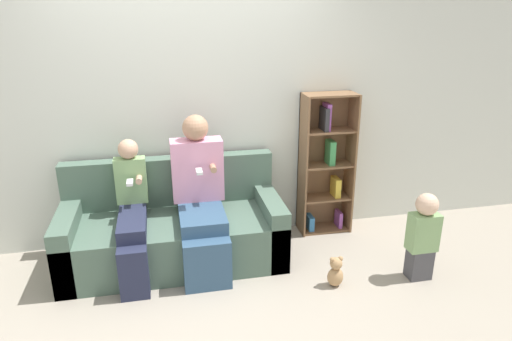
{
  "coord_description": "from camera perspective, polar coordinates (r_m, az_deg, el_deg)",
  "views": [
    {
      "loc": [
        -0.26,
        -3.1,
        2.11
      ],
      "look_at": [
        0.53,
        0.55,
        0.76
      ],
      "focal_mm": 32.0,
      "sensor_mm": 36.0,
      "label": 1
    }
  ],
  "objects": [
    {
      "name": "ground_plane",
      "position": [
        3.76,
        -6.28,
        -14.4
      ],
      "size": [
        14.0,
        14.0,
        0.0
      ],
      "primitive_type": "plane",
      "color": "#9E9384"
    },
    {
      "name": "back_wall",
      "position": [
        4.14,
        -8.37,
        8.01
      ],
      "size": [
        10.0,
        0.06,
        2.55
      ],
      "color": "silver",
      "rests_on": "ground_plane"
    },
    {
      "name": "teddy_bear",
      "position": [
        3.76,
        9.91,
        -12.42
      ],
      "size": [
        0.13,
        0.11,
        0.26
      ],
      "color": "tan",
      "rests_on": "ground_plane"
    },
    {
      "name": "bookshelf",
      "position": [
        4.43,
        8.69,
        0.89
      ],
      "size": [
        0.5,
        0.26,
        1.37
      ],
      "color": "brown",
      "rests_on": "ground_plane"
    },
    {
      "name": "child_seated",
      "position": [
        3.83,
        -15.26,
        -5.22
      ],
      "size": [
        0.26,
        0.79,
        1.08
      ],
      "color": "#232842",
      "rests_on": "ground_plane"
    },
    {
      "name": "couch",
      "position": [
        4.05,
        -10.24,
        -7.46
      ],
      "size": [
        1.85,
        0.81,
        0.85
      ],
      "color": "#4C6656",
      "rests_on": "ground_plane"
    },
    {
      "name": "adult_seated",
      "position": [
        3.83,
        -7.01,
        -2.7
      ],
      "size": [
        0.44,
        0.78,
        1.27
      ],
      "color": "#335170",
      "rests_on": "ground_plane"
    },
    {
      "name": "toddler_standing",
      "position": [
        3.91,
        20.14,
        -7.56
      ],
      "size": [
        0.23,
        0.18,
        0.74
      ],
      "color": "#47474C",
      "rests_on": "ground_plane"
    }
  ]
}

